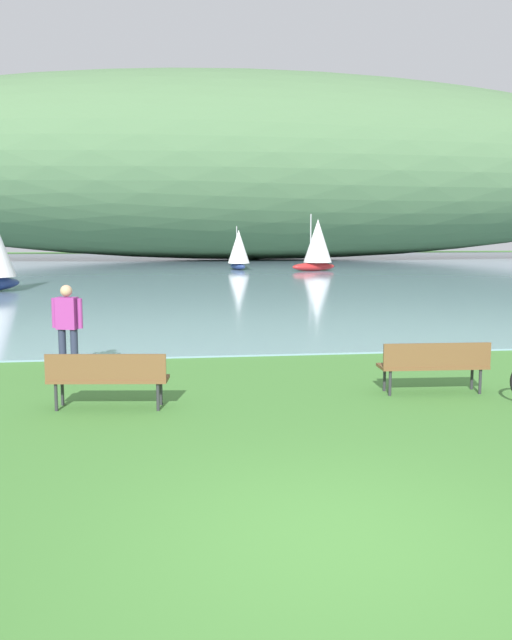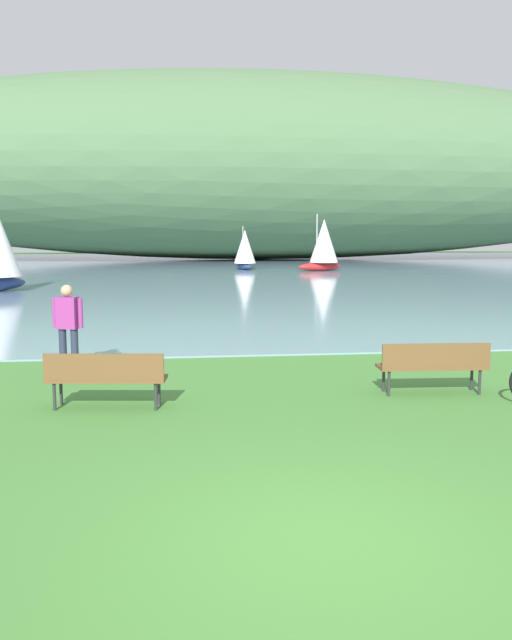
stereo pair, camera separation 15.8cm
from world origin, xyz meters
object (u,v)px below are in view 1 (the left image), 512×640
(park_bench_near_camera, at_px, (434,363))
(sailboat_toward_hillside, at_px, (317,244))
(sailboat_mid_bay, at_px, (239,249))
(park_bench_further_along, at_px, (108,376))
(person_at_shoreline, at_px, (67,324))

(park_bench_near_camera, bearing_deg, sailboat_toward_hillside, 80.31)
(park_bench_near_camera, height_order, sailboat_toward_hillside, sailboat_toward_hillside)
(park_bench_near_camera, distance_m, sailboat_mid_bay, 39.08)
(park_bench_near_camera, distance_m, sailboat_toward_hillside, 37.35)
(park_bench_further_along, height_order, sailboat_mid_bay, sailboat_mid_bay)
(person_at_shoreline, bearing_deg, sailboat_mid_bay, 79.20)
(park_bench_near_camera, xyz_separation_m, park_bench_further_along, (-5.29, -0.32, 0.00))
(park_bench_further_along, relative_size, person_at_shoreline, 1.08)
(sailboat_toward_hillside, bearing_deg, park_bench_near_camera, -99.69)
(park_bench_further_along, bearing_deg, sailboat_toward_hillside, 72.67)
(person_at_shoreline, relative_size, sailboat_mid_bay, 0.52)
(sailboat_mid_bay, distance_m, sailboat_toward_hillside, 5.99)
(sailboat_toward_hillside, bearing_deg, sailboat_mid_bay, 157.69)
(person_at_shoreline, distance_m, sailboat_toward_hillside, 36.73)
(sailboat_mid_bay, bearing_deg, person_at_shoreline, -100.80)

